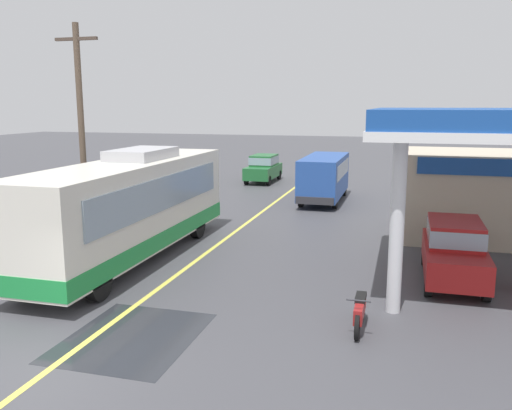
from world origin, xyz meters
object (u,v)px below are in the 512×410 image
car_at_pump (454,248)px  pedestrian_near_pump (465,238)px  minibus_opposing_lane (324,174)px  motorcycle_parked_forecourt (360,311)px  car_trailing_behind_bus (264,167)px  coach_bus_main (130,209)px

car_at_pump → pedestrian_near_pump: 1.78m
minibus_opposing_lane → motorcycle_parked_forecourt: bearing=-78.7°
car_trailing_behind_bus → coach_bus_main: bearing=-89.0°
coach_bus_main → pedestrian_near_pump: coach_bus_main is taller
car_trailing_behind_bus → minibus_opposing_lane: bearing=-51.1°
coach_bus_main → car_trailing_behind_bus: (-0.33, 19.03, -0.71)m
car_at_pump → coach_bus_main: bearing=-177.6°
coach_bus_main → car_at_pump: size_ratio=2.63×
coach_bus_main → minibus_opposing_lane: bearing=69.7°
car_at_pump → pedestrian_near_pump: size_ratio=2.53×
minibus_opposing_lane → motorcycle_parked_forecourt: minibus_opposing_lane is taller
minibus_opposing_lane → pedestrian_near_pump: minibus_opposing_lane is taller
motorcycle_parked_forecourt → car_at_pump: bearing=61.0°
minibus_opposing_lane → car_trailing_behind_bus: 8.06m
coach_bus_main → car_at_pump: 10.48m
pedestrian_near_pump → car_trailing_behind_bus: size_ratio=0.40×
minibus_opposing_lane → pedestrian_near_pump: (6.20, -10.62, -0.54)m
coach_bus_main → minibus_opposing_lane: coach_bus_main is taller
minibus_opposing_lane → pedestrian_near_pump: size_ratio=3.69×
car_at_pump → motorcycle_parked_forecourt: car_at_pump is taller
car_at_pump → minibus_opposing_lane: (-5.72, 12.33, 0.46)m
car_at_pump → minibus_opposing_lane: 13.60m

